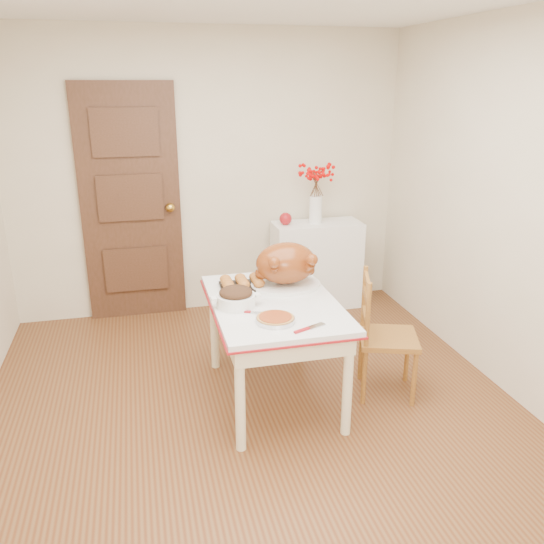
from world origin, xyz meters
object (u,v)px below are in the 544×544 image
object	(u,v)px
kitchen_table	(274,350)
turkey_platter	(286,266)
sideboard	(316,265)
chair_oak	(389,335)
pumpkin_pie	(275,318)

from	to	relation	value
kitchen_table	turkey_platter	xyz separation A→B (m)	(0.14, 0.23, 0.51)
sideboard	kitchen_table	size ratio (longest dim) A/B	0.69
sideboard	chair_oak	distance (m)	1.62
kitchen_table	chair_oak	xyz separation A→B (m)	(0.77, -0.12, 0.08)
chair_oak	turkey_platter	distance (m)	0.84
sideboard	chair_oak	size ratio (longest dim) A/B	0.94
chair_oak	turkey_platter	world-z (taller)	turkey_platter
kitchen_table	pumpkin_pie	world-z (taller)	pumpkin_pie
kitchen_table	pumpkin_pie	xyz separation A→B (m)	(-0.07, -0.33, 0.38)
kitchen_table	chair_oak	world-z (taller)	chair_oak
kitchen_table	pumpkin_pie	size ratio (longest dim) A/B	5.13
kitchen_table	turkey_platter	distance (m)	0.58
sideboard	chair_oak	xyz separation A→B (m)	(-0.02, -1.62, 0.02)
turkey_platter	pumpkin_pie	world-z (taller)	turkey_platter
turkey_platter	kitchen_table	bearing A→B (deg)	-109.43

